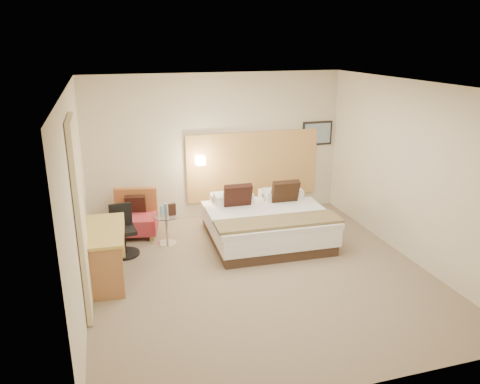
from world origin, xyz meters
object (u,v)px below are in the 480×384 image
object	(u,v)px
lounge_chair	(136,217)
side_table	(167,228)
bed	(266,222)
desk_chair	(123,235)
desk	(105,240)

from	to	relation	value
lounge_chair	side_table	bearing A→B (deg)	-50.37
bed	desk_chair	size ratio (longest dim) A/B	2.50
bed	desk	xyz separation A→B (m)	(-2.61, -0.69, 0.30)
bed	lounge_chair	world-z (taller)	bed
bed	desk	distance (m)	2.72
side_table	desk_chair	world-z (taller)	desk_chair
bed	desk	world-z (taller)	bed
lounge_chair	bed	bearing A→B (deg)	-22.20
bed	desk_chair	bearing A→B (deg)	177.76
lounge_chair	desk	xyz separation A→B (m)	(-0.51, -1.54, 0.30)
side_table	desk	world-z (taller)	desk
desk	side_table	bearing A→B (deg)	45.40
lounge_chair	desk	distance (m)	1.65
bed	side_table	distance (m)	1.66
lounge_chair	desk_chair	xyz separation A→B (m)	(-0.25, -0.76, 0.02)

